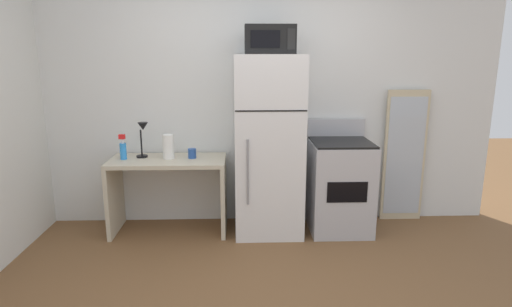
# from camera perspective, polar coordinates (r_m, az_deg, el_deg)

# --- Properties ---
(ground_plane) EXTENTS (12.00, 12.00, 0.00)m
(ground_plane) POSITION_cam_1_polar(r_m,az_deg,el_deg) (3.27, 0.97, -19.36)
(ground_plane) COLOR brown
(wall_back_white) EXTENTS (5.00, 0.10, 2.60)m
(wall_back_white) POSITION_cam_1_polar(r_m,az_deg,el_deg) (4.48, -0.08, 7.27)
(wall_back_white) COLOR silver
(wall_back_white) RESTS_ON ground
(desk) EXTENTS (1.13, 0.54, 0.75)m
(desk) POSITION_cam_1_polar(r_m,az_deg,el_deg) (4.36, -11.53, -3.62)
(desk) COLOR beige
(desk) RESTS_ON ground
(desk_lamp) EXTENTS (0.14, 0.12, 0.35)m
(desk_lamp) POSITION_cam_1_polar(r_m,az_deg,el_deg) (4.36, -14.84, 2.55)
(desk_lamp) COLOR black
(desk_lamp) RESTS_ON desk
(coffee_mug) EXTENTS (0.08, 0.08, 0.09)m
(coffee_mug) POSITION_cam_1_polar(r_m,az_deg,el_deg) (4.28, -8.48, 0.01)
(coffee_mug) COLOR #264C99
(coffee_mug) RESTS_ON desk
(spray_bottle) EXTENTS (0.06, 0.06, 0.25)m
(spray_bottle) POSITION_cam_1_polar(r_m,az_deg,el_deg) (4.37, -17.25, 0.52)
(spray_bottle) COLOR #2D8CEA
(spray_bottle) RESTS_ON desk
(paper_towel_roll) EXTENTS (0.11, 0.11, 0.24)m
(paper_towel_roll) POSITION_cam_1_polar(r_m,az_deg,el_deg) (4.28, -11.58, 0.90)
(paper_towel_roll) COLOR white
(paper_towel_roll) RESTS_ON desk
(refrigerator) EXTENTS (0.66, 0.63, 1.75)m
(refrigerator) POSITION_cam_1_polar(r_m,az_deg,el_deg) (4.19, 1.71, 0.98)
(refrigerator) COLOR white
(refrigerator) RESTS_ON ground
(microwave) EXTENTS (0.46, 0.35, 0.26)m
(microwave) POSITION_cam_1_polar(r_m,az_deg,el_deg) (4.07, 1.83, 14.90)
(microwave) COLOR black
(microwave) RESTS_ON refrigerator
(oven_range) EXTENTS (0.59, 0.61, 1.10)m
(oven_range) POSITION_cam_1_polar(r_m,az_deg,el_deg) (4.40, 11.07, -4.19)
(oven_range) COLOR #B7B7BC
(oven_range) RESTS_ON ground
(leaning_mirror) EXTENTS (0.44, 0.03, 1.40)m
(leaning_mirror) POSITION_cam_1_polar(r_m,az_deg,el_deg) (4.79, 19.12, -0.36)
(leaning_mirror) COLOR #C6B793
(leaning_mirror) RESTS_ON ground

